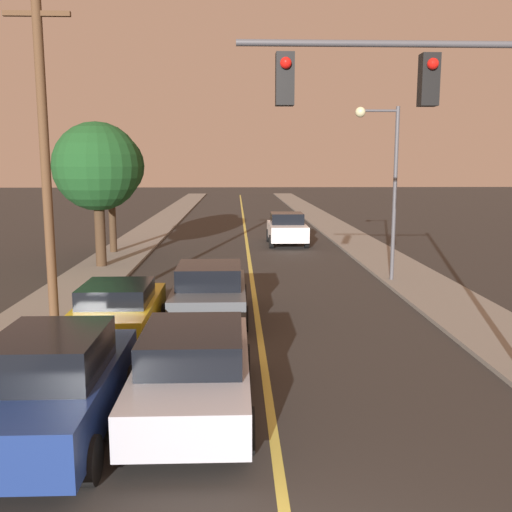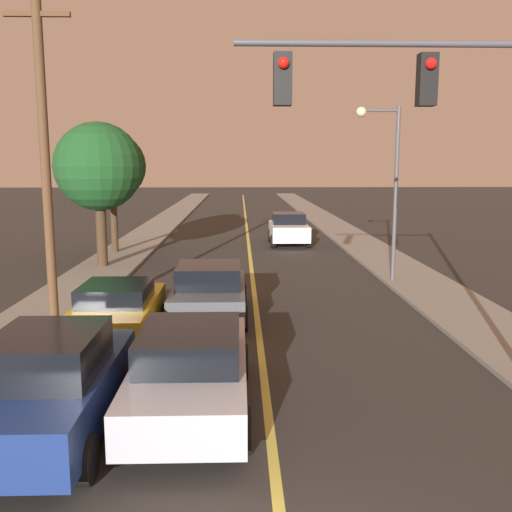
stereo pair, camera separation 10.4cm
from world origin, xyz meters
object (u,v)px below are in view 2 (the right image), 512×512
at_px(utility_pole_left, 45,157).
at_px(tree_left_far, 99,167).
at_px(car_far_oncoming, 289,229).
at_px(traffic_signal_mast, 448,135).
at_px(streetlamp_right, 386,168).
at_px(tree_left_near, 112,167).
at_px(car_outer_lane_front, 52,385).
at_px(car_near_lane_second, 210,291).
at_px(car_outer_lane_second, 118,312).
at_px(car_near_lane_front, 191,368).

height_order(utility_pole_left, tree_left_far, utility_pole_left).
xyz_separation_m(car_far_oncoming, traffic_signal_mast, (1.16, -19.72, 3.93)).
height_order(streetlamp_right, tree_left_near, streetlamp_right).
xyz_separation_m(car_outer_lane_front, tree_left_far, (-2.73, 14.81, 3.26)).
bearing_deg(utility_pole_left, tree_left_far, 95.31).
distance_m(car_near_lane_second, tree_left_near, 13.12).
bearing_deg(streetlamp_right, utility_pole_left, -150.70).
xyz_separation_m(car_outer_lane_second, traffic_signal_mast, (6.67, -2.96, 4.01)).
xyz_separation_m(car_outer_lane_front, tree_left_near, (-3.03, 18.59, 3.26)).
distance_m(streetlamp_right, tree_left_far, 11.26).
bearing_deg(car_near_lane_second, streetlamp_right, 37.84).
relative_size(car_near_lane_front, tree_left_near, 0.86).
bearing_deg(car_outer_lane_second, car_far_oncoming, 71.78).
relative_size(car_outer_lane_second, streetlamp_right, 0.65).
bearing_deg(car_near_lane_front, tree_left_far, 109.09).
relative_size(car_outer_lane_front, car_far_oncoming, 1.06).
bearing_deg(tree_left_near, utility_pole_left, -84.93).
bearing_deg(streetlamp_right, tree_left_far, 163.66).
xyz_separation_m(car_near_lane_front, car_near_lane_second, (0.00, 6.07, -0.01)).
xyz_separation_m(car_near_lane_second, utility_pole_left, (-3.99, -0.95, 3.64)).
distance_m(car_outer_lane_front, tree_left_far, 15.41).
height_order(car_outer_lane_second, tree_left_far, tree_left_far).
distance_m(car_outer_lane_second, car_far_oncoming, 17.64).
xyz_separation_m(streetlamp_right, tree_left_far, (-10.81, 3.17, 0.03)).
bearing_deg(car_near_lane_front, car_outer_lane_front, -156.16).
bearing_deg(tree_left_near, car_near_lane_second, -66.25).
xyz_separation_m(car_outer_lane_front, car_far_oncoming, (5.52, 21.55, -0.02)).
xyz_separation_m(car_near_lane_front, utility_pole_left, (-3.99, 5.12, 3.63)).
distance_m(car_near_lane_second, traffic_signal_mast, 7.98).
xyz_separation_m(car_outer_lane_front, streetlamp_right, (8.07, 11.64, 3.23)).
bearing_deg(utility_pole_left, car_near_lane_front, -52.04).
xyz_separation_m(utility_pole_left, tree_left_near, (-1.11, 12.56, -0.29)).
relative_size(car_near_lane_front, tree_left_far, 0.83).
relative_size(traffic_signal_mast, tree_left_far, 1.11).
bearing_deg(car_near_lane_second, car_outer_lane_front, -106.54).
bearing_deg(car_far_oncoming, tree_left_near, 19.07).
distance_m(car_near_lane_front, car_far_oncoming, 20.92).
height_order(car_outer_lane_front, tree_left_far, tree_left_far).
height_order(car_near_lane_front, streetlamp_right, streetlamp_right).
relative_size(car_outer_lane_front, tree_left_far, 0.75).
bearing_deg(car_outer_lane_front, tree_left_near, 99.27).
relative_size(car_outer_lane_second, traffic_signal_mast, 0.62).
xyz_separation_m(car_near_lane_second, streetlamp_right, (6.00, 4.66, 3.32)).
distance_m(tree_left_near, tree_left_far, 3.79).
relative_size(car_outer_lane_front, car_outer_lane_second, 1.09).
bearing_deg(car_outer_lane_second, car_near_lane_second, 46.57).
distance_m(traffic_signal_mast, tree_left_near, 19.38).
bearing_deg(car_far_oncoming, utility_pole_left, 64.39).
distance_m(car_near_lane_front, streetlamp_right, 12.73).
relative_size(car_far_oncoming, tree_left_far, 0.70).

